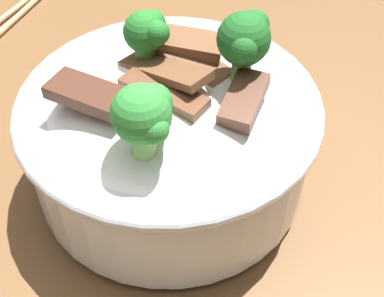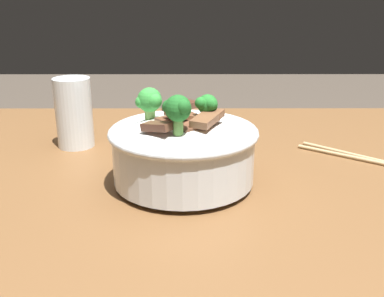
# 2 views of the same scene
# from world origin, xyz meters

# --- Properties ---
(dining_table) EXTENTS (1.54, 0.93, 0.77)m
(dining_table) POSITION_xyz_m (0.00, 0.00, 0.67)
(dining_table) COLOR brown
(dining_table) RESTS_ON ground
(rice_bowl) EXTENTS (0.23, 0.23, 0.16)m
(rice_bowl) POSITION_xyz_m (0.15, -0.00, 0.83)
(rice_bowl) COLOR silver
(rice_bowl) RESTS_ON dining_table
(chopsticks_pair) EXTENTS (0.20, 0.16, 0.01)m
(chopsticks_pair) POSITION_xyz_m (-0.17, -0.10, 0.77)
(chopsticks_pair) COLOR tan
(chopsticks_pair) RESTS_ON dining_table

